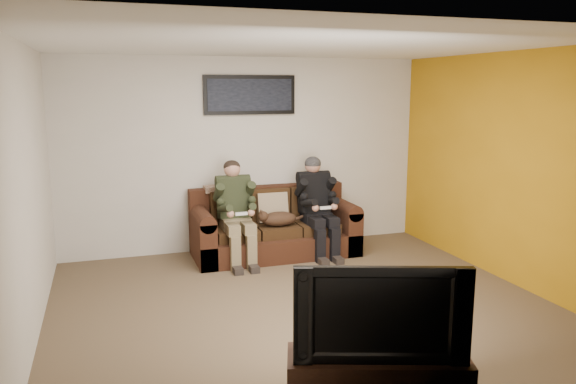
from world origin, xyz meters
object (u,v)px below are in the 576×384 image
object	(u,v)px
person_right	(317,201)
cat	(278,219)
person_left	(236,206)
framed_poster	(250,95)
tv_stand	(377,382)
sofa	(273,229)
television	(380,309)

from	to	relation	value
person_right	cat	size ratio (longest dim) A/B	1.96
person_left	framed_poster	world-z (taller)	framed_poster
person_right	tv_stand	size ratio (longest dim) A/B	1.04
sofa	cat	distance (m)	0.30
sofa	person_left	world-z (taller)	person_left
cat	framed_poster	xyz separation A→B (m)	(-0.19, 0.62, 1.57)
sofa	cat	size ratio (longest dim) A/B	3.25
person_left	tv_stand	size ratio (longest dim) A/B	1.03
framed_poster	sofa	bearing A→B (deg)	-62.82
person_left	person_right	distance (m)	1.10
television	cat	bearing A→B (deg)	102.90
person_left	cat	xyz separation A→B (m)	(0.54, -0.05, -0.19)
person_right	cat	world-z (taller)	person_right
person_left	framed_poster	xyz separation A→B (m)	(0.35, 0.57, 1.38)
sofa	person_right	bearing A→B (deg)	-17.96
framed_poster	television	xyz separation A→B (m)	(-0.19, -4.17, -1.37)
framed_poster	tv_stand	world-z (taller)	framed_poster
person_right	cat	bearing A→B (deg)	-175.08
person_right	cat	xyz separation A→B (m)	(-0.56, -0.05, -0.19)
tv_stand	cat	bearing A→B (deg)	102.90
person_right	television	distance (m)	3.72
tv_stand	television	world-z (taller)	television
sofa	framed_poster	xyz separation A→B (m)	(-0.20, 0.39, 1.77)
sofa	tv_stand	bearing A→B (deg)	-95.86
television	framed_poster	bearing A→B (deg)	106.39
person_left	television	distance (m)	3.60
sofa	television	bearing A→B (deg)	-95.86
person_right	person_left	bearing A→B (deg)	-179.98
person_left	framed_poster	size ratio (longest dim) A/B	1.03
person_left	cat	distance (m)	0.58
tv_stand	sofa	bearing A→B (deg)	103.11
sofa	person_left	size ratio (longest dim) A/B	1.67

